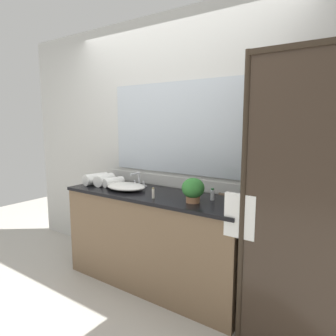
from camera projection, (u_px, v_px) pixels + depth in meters
The scene contains 12 objects.
ground_plane at pixel (155, 284), 2.93m from camera, with size 8.00×8.00×0.00m, color #B7B2A8.
wall_back_with_mirror at pixel (175, 147), 3.02m from camera, with size 4.40×0.06×2.60m.
vanity_cabinet at pixel (156, 239), 2.87m from camera, with size 1.80×0.58×0.90m.
shower_enclosure at pixel (297, 206), 1.91m from camera, with size 1.20×0.59×2.00m.
sink_basin at pixel (126, 186), 2.94m from camera, with size 0.41×0.31×0.06m, color white.
faucet at pixel (138, 182), 3.09m from camera, with size 0.17×0.15×0.15m.
potted_plant at pixel (193, 189), 2.46m from camera, with size 0.19×0.19×0.20m.
amenity_bottle_lotion at pixel (212, 194), 2.54m from camera, with size 0.03×0.03×0.10m.
amenity_bottle_conditioner at pixel (153, 193), 2.61m from camera, with size 0.02×0.02×0.10m.
rolled_towel_near_edge at pixel (96, 179), 3.19m from camera, with size 0.12×0.12×0.26m, color white.
rolled_towel_middle at pixel (105, 180), 3.15m from camera, with size 0.11×0.11×0.24m, color white.
rolled_towel_far_edge at pixel (113, 182), 3.10m from camera, with size 0.09×0.09×0.23m, color white.
Camera 1 is at (1.66, -2.17, 1.55)m, focal length 32.30 mm.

